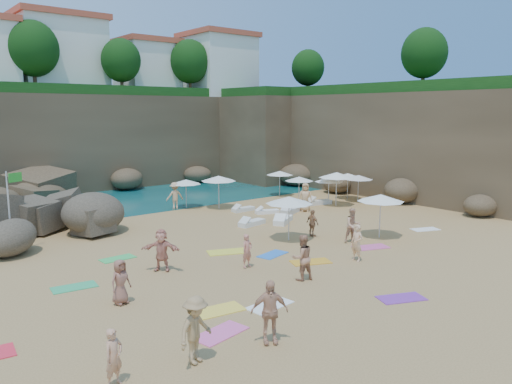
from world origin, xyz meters
TOP-DOWN VIEW (x-y plane):
  - ground at (0.00, 0.00)m, footprint 120.00×120.00m
  - seawater at (0.00, 30.00)m, footprint 120.00×120.00m
  - cliff_back at (2.00, 25.00)m, footprint 44.00×8.00m
  - cliff_right at (19.00, 8.00)m, footprint 8.00×30.00m
  - cliff_corner at (17.00, 20.00)m, footprint 10.00×12.00m
  - clifftop_buildings at (2.96, 25.79)m, footprint 28.48×9.48m
  - clifftop_trees at (4.78, 19.52)m, footprint 35.60×23.82m
  - rock_outcrop at (-8.53, 7.73)m, footprint 7.81×6.30m
  - flag_pole at (-10.44, 6.05)m, footprint 0.74×0.29m
  - parasol_0 at (1.65, 10.28)m, footprint 2.10×2.10m
  - parasol_1 at (10.04, 9.94)m, footprint 2.10×2.10m
  - parasol_2 at (3.30, 8.69)m, footprint 2.40×2.40m
  - parasol_3 at (12.80, 4.30)m, footprint 2.11×2.11m
  - parasol_4 at (10.34, 4.25)m, footprint 2.53×2.53m
  - parasol_5 at (8.94, 6.59)m, footprint 2.08×2.08m
  - parasol_7 at (13.10, 5.58)m, footprint 2.09×2.09m
  - parasol_8 at (10.45, 5.08)m, footprint 2.04×2.04m
  - parasol_9 at (1.19, -0.70)m, footprint 2.45×2.45m
  - parasol_11 at (5.38, -3.29)m, footprint 2.46×2.46m
  - lounger_0 at (6.18, 4.43)m, footprint 2.17×1.45m
  - lounger_1 at (4.75, 5.23)m, footprint 1.64×1.05m
  - lounger_2 at (4.00, 6.82)m, footprint 1.64×0.55m
  - lounger_3 at (1.84, 3.17)m, footprint 1.89×0.90m
  - lounger_4 at (9.74, 5.36)m, footprint 2.01×1.02m
  - lounger_5 at (3.73, 2.54)m, footprint 2.09×1.66m
  - towel_1 at (-7.93, -7.54)m, footprint 1.85×1.16m
  - towel_2 at (-0.65, -4.14)m, footprint 1.96×1.50m
  - towel_3 at (-9.98, -0.74)m, footprint 1.74×1.01m
  - towel_4 at (-7.02, -6.06)m, footprint 1.91×1.13m
  - towel_5 at (-5.34, -6.81)m, footprint 1.77×1.02m
  - towel_6 at (-1.23, -9.29)m, footprint 1.89×1.45m
  - towel_8 at (-1.21, -2.20)m, footprint 1.71×1.13m
  - towel_9 at (3.41, -4.30)m, footprint 1.93×1.42m
  - towel_11 at (-7.12, 1.78)m, footprint 1.59×0.85m
  - towel_12 at (-2.58, -0.52)m, footprint 2.15×1.63m
  - towel_13 at (8.83, -3.87)m, footprint 1.75×1.32m
  - person_stand_0 at (-11.59, -8.26)m, footprint 0.62×0.52m
  - person_stand_1 at (-2.60, -5.58)m, footprint 1.04×0.89m
  - person_stand_2 at (0.78, 10.34)m, footprint 1.27×0.70m
  - person_stand_3 at (2.69, -0.95)m, footprint 0.39×0.87m
  - person_stand_4 at (7.22, 4.20)m, footprint 1.03×1.02m
  - person_stand_5 at (-9.61, 10.16)m, footprint 1.57×0.64m
  - person_stand_6 at (1.10, -5.28)m, footprint 0.40×0.61m
  - person_lie_0 at (-9.46, -8.61)m, footprint 1.72×2.12m
  - person_lie_1 at (-7.19, -8.95)m, footprint 1.85×2.17m
  - person_lie_2 at (-9.27, -3.43)m, footprint 1.11×1.71m
  - person_lie_3 at (-6.40, -1.08)m, footprint 2.42×2.42m
  - person_lie_4 at (-3.34, -2.99)m, footprint 0.69×1.49m
  - person_lie_5 at (3.42, -3.10)m, footprint 1.45×1.94m

SIDE VIEW (x-z plane):
  - ground at x=0.00m, z-range 0.00..0.00m
  - rock_outcrop at x=-8.53m, z-range -1.43..1.43m
  - seawater at x=0.00m, z-range 0.00..0.00m
  - towel_11 at x=-7.12m, z-range 0.00..0.03m
  - towel_8 at x=-1.21m, z-range 0.00..0.03m
  - towel_13 at x=8.83m, z-range 0.00..0.03m
  - towel_3 at x=-9.98m, z-range 0.00..0.03m
  - towel_5 at x=-5.34m, z-range 0.00..0.03m
  - towel_6 at x=-1.23m, z-range 0.00..0.03m
  - towel_1 at x=-7.93m, z-range 0.00..0.03m
  - towel_9 at x=3.41m, z-range 0.00..0.03m
  - towel_2 at x=-0.65m, z-range 0.00..0.03m
  - towel_4 at x=-7.02m, z-range 0.00..0.03m
  - towel_12 at x=-2.58m, z-range 0.00..0.03m
  - lounger_1 at x=4.75m, z-range 0.00..0.24m
  - lounger_2 at x=4.00m, z-range 0.00..0.25m
  - lounger_3 at x=1.84m, z-range 0.00..0.28m
  - lounger_4 at x=9.74m, z-range 0.00..0.30m
  - lounger_5 at x=3.73m, z-range 0.00..0.32m
  - lounger_0 at x=6.18m, z-range 0.00..0.32m
  - person_lie_4 at x=-3.34m, z-range 0.00..0.34m
  - person_lie_2 at x=-9.27m, z-range 0.00..0.42m
  - person_lie_1 at x=-7.19m, z-range 0.00..0.46m
  - person_lie_3 at x=-6.40m, z-range 0.00..0.47m
  - person_lie_0 at x=-9.46m, z-range 0.00..0.49m
  - person_lie_5 at x=3.42m, z-range 0.00..0.66m
  - person_stand_0 at x=-11.59m, z-range 0.00..1.46m
  - person_stand_3 at x=2.69m, z-range 0.00..1.47m
  - person_stand_5 at x=-9.61m, z-range 0.00..1.64m
  - person_stand_6 at x=1.10m, z-range 0.00..1.66m
  - person_stand_1 at x=-2.60m, z-range 0.00..1.85m
  - person_stand_2 at x=0.78m, z-range 0.00..1.86m
  - person_stand_4 at x=7.22m, z-range 0.00..1.92m
  - parasol_8 at x=10.45m, z-range 0.80..2.73m
  - parasol_5 at x=8.94m, z-range 0.82..2.78m
  - parasol_7 at x=13.10m, z-range 0.83..2.80m
  - parasol_1 at x=10.04m, z-range 0.83..2.81m
  - parasol_0 at x=1.65m, z-range 0.83..2.82m
  - parasol_3 at x=12.80m, z-range 0.83..2.82m
  - parasol_2 at x=3.30m, z-range 0.95..3.22m
  - parasol_9 at x=1.19m, z-range 0.97..3.28m
  - parasol_11 at x=5.38m, z-range 0.97..3.29m
  - parasol_4 at x=10.34m, z-range 1.00..3.39m
  - flag_pole at x=-10.44m, z-range 0.54..4.42m
  - cliff_back at x=2.00m, z-range 0.00..8.00m
  - cliff_right at x=19.00m, z-range 0.00..8.00m
  - cliff_corner at x=17.00m, z-range 0.00..8.00m
  - clifftop_buildings at x=2.96m, z-range 7.74..14.74m
  - clifftop_trees at x=4.78m, z-range 9.06..13.46m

